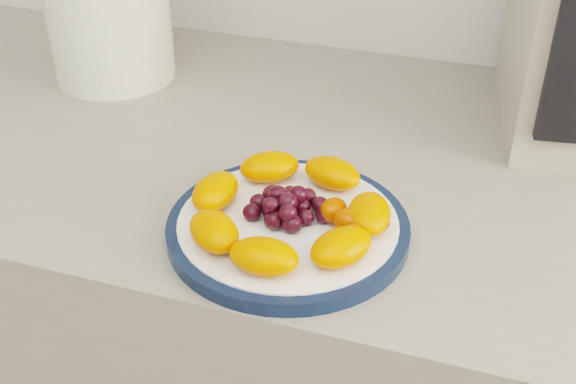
% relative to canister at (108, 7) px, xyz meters
% --- Properties ---
extents(plate_rim, '(0.24, 0.24, 0.01)m').
position_rel_canister_xyz_m(plate_rim, '(0.35, -0.28, -0.09)').
color(plate_rim, '#0C1A36').
rests_on(plate_rim, counter).
extents(plate_face, '(0.22, 0.22, 0.02)m').
position_rel_canister_xyz_m(plate_face, '(0.35, -0.28, -0.09)').
color(plate_face, white).
rests_on(plate_face, counter).
extents(canister, '(0.19, 0.19, 0.20)m').
position_rel_canister_xyz_m(canister, '(0.00, 0.00, 0.00)').
color(canister, '#536D1B').
rests_on(canister, counter).
extents(fruit_plate, '(0.20, 0.20, 0.03)m').
position_rel_canister_xyz_m(fruit_plate, '(0.35, -0.28, -0.07)').
color(fruit_plate, '#FF5D00').
rests_on(fruit_plate, plate_face).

